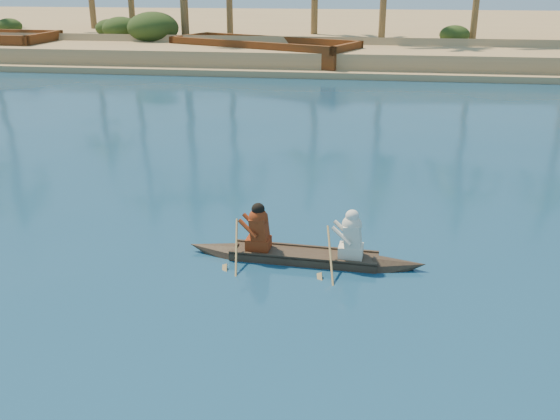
# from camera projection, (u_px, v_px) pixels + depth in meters

# --- Properties ---
(ground) EXTENTS (160.00, 160.00, 0.00)m
(ground) POSITION_uv_depth(u_px,v_px,m) (340.00, 226.00, 14.72)
(ground) COLOR #0B2E46
(ground) RESTS_ON ground
(sandy_embankment) EXTENTS (150.00, 51.00, 1.50)m
(sandy_embankment) POSITION_uv_depth(u_px,v_px,m) (367.00, 32.00, 57.93)
(sandy_embankment) COLOR tan
(sandy_embankment) RESTS_ON ground
(shrub_cluster) EXTENTS (100.00, 6.00, 2.40)m
(shrub_cluster) POSITION_uv_depth(u_px,v_px,m) (365.00, 41.00, 43.45)
(shrub_cluster) COLOR #1B3112
(shrub_cluster) RESTS_ON ground
(canoe) EXTENTS (5.01, 0.96, 1.37)m
(canoe) POSITION_uv_depth(u_px,v_px,m) (304.00, 249.00, 12.87)
(canoe) COLOR #3C3120
(canoe) RESTS_ON ground
(barge_mid) EXTENTS (12.83, 8.49, 2.03)m
(barge_mid) POSITION_uv_depth(u_px,v_px,m) (263.00, 55.00, 40.26)
(barge_mid) COLOR #5C2913
(barge_mid) RESTS_ON ground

